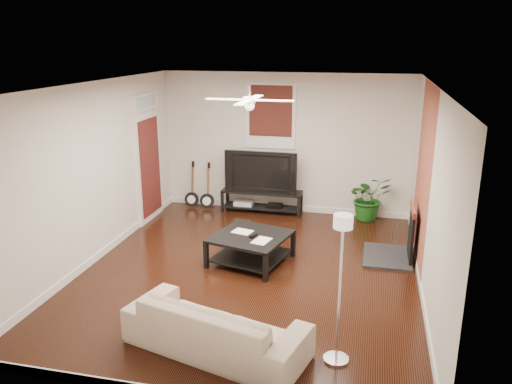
# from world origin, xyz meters

# --- Properties ---
(room) EXTENTS (5.01, 6.01, 2.81)m
(room) POSITION_xyz_m (0.00, 0.00, 1.40)
(room) COLOR black
(room) RESTS_ON ground
(brick_accent) EXTENTS (0.02, 2.20, 2.80)m
(brick_accent) POSITION_xyz_m (2.49, 1.00, 1.40)
(brick_accent) COLOR #AE4A38
(brick_accent) RESTS_ON floor
(fireplace) EXTENTS (0.80, 1.10, 0.92)m
(fireplace) POSITION_xyz_m (2.20, 1.00, 0.46)
(fireplace) COLOR black
(fireplace) RESTS_ON floor
(window_back) EXTENTS (1.00, 0.06, 1.30)m
(window_back) POSITION_xyz_m (-0.30, 2.97, 1.95)
(window_back) COLOR black
(window_back) RESTS_ON wall_back
(door_left) EXTENTS (0.08, 1.00, 2.50)m
(door_left) POSITION_xyz_m (-2.46, 1.90, 1.25)
(door_left) COLOR white
(door_left) RESTS_ON wall_left
(tv_stand) EXTENTS (1.63, 0.43, 0.46)m
(tv_stand) POSITION_xyz_m (-0.43, 2.78, 0.23)
(tv_stand) COLOR black
(tv_stand) RESTS_ON floor
(tv) EXTENTS (1.46, 0.19, 0.84)m
(tv) POSITION_xyz_m (-0.43, 2.80, 0.87)
(tv) COLOR black
(tv) RESTS_ON tv_stand
(coffee_table) EXTENTS (1.32, 1.32, 0.46)m
(coffee_table) POSITION_xyz_m (-0.07, 0.34, 0.23)
(coffee_table) COLOR black
(coffee_table) RESTS_ON floor
(sofa) EXTENTS (2.24, 1.35, 0.61)m
(sofa) POSITION_xyz_m (0.11, -2.09, 0.31)
(sofa) COLOR tan
(sofa) RESTS_ON floor
(floor_lamp) EXTENTS (0.35, 0.35, 1.71)m
(floor_lamp) POSITION_xyz_m (1.46, -1.99, 0.86)
(floor_lamp) COLOR silver
(floor_lamp) RESTS_ON floor
(potted_plant) EXTENTS (1.00, 0.94, 0.90)m
(potted_plant) POSITION_xyz_m (1.70, 2.82, 0.45)
(potted_plant) COLOR #185418
(potted_plant) RESTS_ON floor
(guitar_left) EXTENTS (0.31, 0.23, 0.97)m
(guitar_left) POSITION_xyz_m (-1.94, 2.75, 0.49)
(guitar_left) COLOR black
(guitar_left) RESTS_ON floor
(guitar_right) EXTENTS (0.33, 0.26, 0.97)m
(guitar_right) POSITION_xyz_m (-1.59, 2.72, 0.49)
(guitar_right) COLOR black
(guitar_right) RESTS_ON floor
(ceiling_fan) EXTENTS (1.24, 1.24, 0.32)m
(ceiling_fan) POSITION_xyz_m (0.00, 0.00, 2.60)
(ceiling_fan) COLOR white
(ceiling_fan) RESTS_ON ceiling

